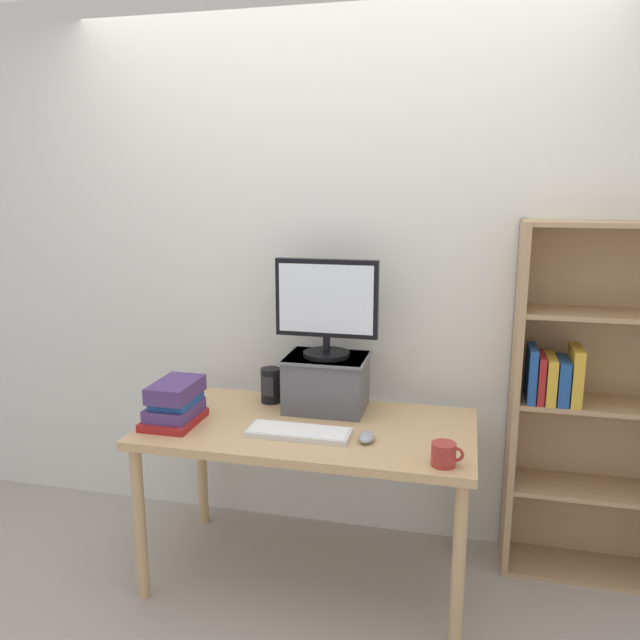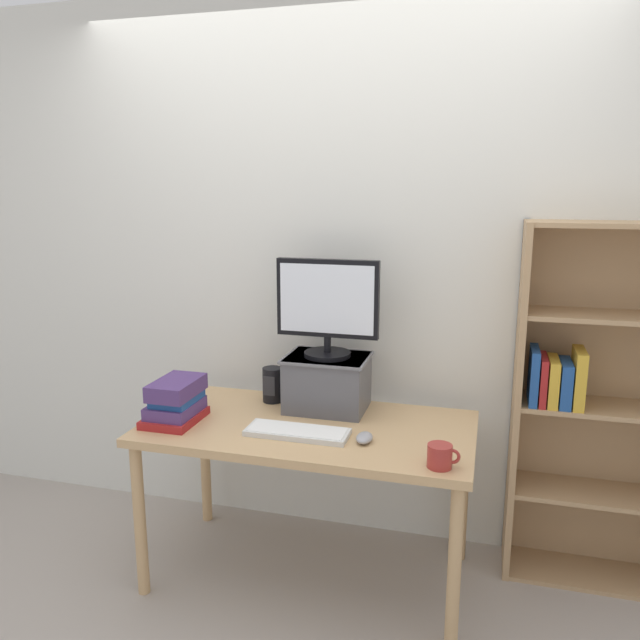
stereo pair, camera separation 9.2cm
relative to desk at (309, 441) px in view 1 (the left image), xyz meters
The scene contains 11 objects.
ground_plane 0.64m from the desk, ahead, with size 12.00×12.00×0.00m, color #9E9389.
back_wall 0.83m from the desk, 90.00° to the left, with size 7.00×0.08×2.60m.
desk is the anchor object (origin of this frame).
bookshelf_unit 1.28m from the desk, 15.95° to the left, with size 0.81×0.28×1.57m.
riser_box 0.29m from the desk, 82.11° to the left, with size 0.37×0.30×0.25m.
computer_monitor 0.59m from the desk, 82.05° to the left, with size 0.46×0.21×0.44m.
keyboard 0.15m from the desk, 94.79° to the right, with size 0.42×0.15×0.02m.
computer_mouse 0.31m from the desk, 24.41° to the right, with size 0.06×0.10×0.04m.
book_stack 0.59m from the desk, 168.35° to the right, with size 0.21×0.28×0.18m.
coffee_mug 0.65m from the desk, 25.15° to the right, with size 0.12×0.09×0.09m.
desk_speaker 0.37m from the desk, 136.42° to the left, with size 0.09×0.10×0.16m.
Camera 1 is at (0.63, -2.42, 1.71)m, focal length 35.00 mm.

